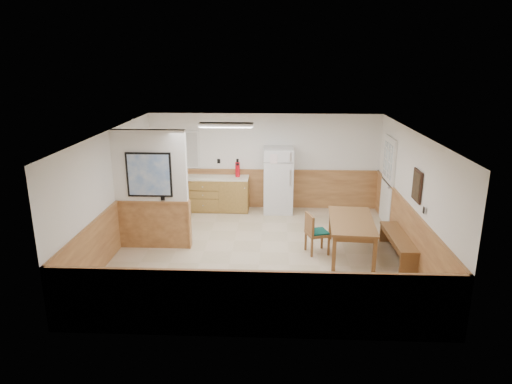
{
  "coord_description": "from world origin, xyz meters",
  "views": [
    {
      "loc": [
        0.3,
        -8.69,
        3.87
      ],
      "look_at": [
        -0.1,
        0.4,
        1.18
      ],
      "focal_mm": 32.0,
      "sensor_mm": 36.0,
      "label": 1
    }
  ],
  "objects_px": {
    "dining_table": "(351,224)",
    "dining_chair": "(314,230)",
    "fire_extinguisher": "(238,169)",
    "soap_bottle": "(175,172)",
    "refrigerator": "(278,180)",
    "dining_bench": "(398,240)"
  },
  "relations": [
    {
      "from": "refrigerator",
      "to": "dining_table",
      "type": "xyz_separation_m",
      "value": [
        1.47,
        -2.66,
        -0.19
      ]
    },
    {
      "from": "dining_bench",
      "to": "dining_table",
      "type": "bearing_deg",
      "value": 176.38
    },
    {
      "from": "refrigerator",
      "to": "fire_extinguisher",
      "type": "height_order",
      "value": "refrigerator"
    },
    {
      "from": "refrigerator",
      "to": "dining_chair",
      "type": "xyz_separation_m",
      "value": [
        0.72,
        -2.62,
        -0.35
      ]
    },
    {
      "from": "fire_extinguisher",
      "to": "soap_bottle",
      "type": "distance_m",
      "value": 1.63
    },
    {
      "from": "refrigerator",
      "to": "soap_bottle",
      "type": "distance_m",
      "value": 2.68
    },
    {
      "from": "refrigerator",
      "to": "soap_bottle",
      "type": "xyz_separation_m",
      "value": [
        -2.67,
        0.08,
        0.16
      ]
    },
    {
      "from": "refrigerator",
      "to": "soap_bottle",
      "type": "bearing_deg",
      "value": 176.69
    },
    {
      "from": "fire_extinguisher",
      "to": "soap_bottle",
      "type": "height_order",
      "value": "fire_extinguisher"
    },
    {
      "from": "refrigerator",
      "to": "dining_bench",
      "type": "xyz_separation_m",
      "value": [
        2.41,
        -2.71,
        -0.5
      ]
    },
    {
      "from": "refrigerator",
      "to": "dining_chair",
      "type": "bearing_deg",
      "value": -76.24
    },
    {
      "from": "soap_bottle",
      "to": "fire_extinguisher",
      "type": "bearing_deg",
      "value": 0.3
    },
    {
      "from": "dining_bench",
      "to": "fire_extinguisher",
      "type": "distance_m",
      "value": 4.52
    },
    {
      "from": "dining_chair",
      "to": "dining_table",
      "type": "bearing_deg",
      "value": -19.93
    },
    {
      "from": "dining_chair",
      "to": "soap_bottle",
      "type": "xyz_separation_m",
      "value": [
        -3.39,
        2.7,
        0.51
      ]
    },
    {
      "from": "soap_bottle",
      "to": "dining_bench",
      "type": "bearing_deg",
      "value": -28.77
    },
    {
      "from": "dining_table",
      "to": "fire_extinguisher",
      "type": "bearing_deg",
      "value": 136.53
    },
    {
      "from": "refrigerator",
      "to": "soap_bottle",
      "type": "relative_size",
      "value": 8.13
    },
    {
      "from": "dining_table",
      "to": "dining_chair",
      "type": "bearing_deg",
      "value": -179.24
    },
    {
      "from": "fire_extinguisher",
      "to": "soap_bottle",
      "type": "xyz_separation_m",
      "value": [
        -1.62,
        -0.01,
        -0.1
      ]
    },
    {
      "from": "dining_table",
      "to": "dining_chair",
      "type": "distance_m",
      "value": 0.77
    },
    {
      "from": "dining_bench",
      "to": "soap_bottle",
      "type": "bearing_deg",
      "value": 150.4
    }
  ]
}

